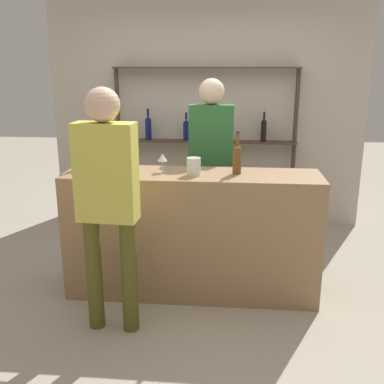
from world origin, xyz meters
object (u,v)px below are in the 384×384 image
(counter_bottle_1, at_px, (237,158))
(server_behind_counter, at_px, (211,156))
(counter_bottle_2, at_px, (85,154))
(wine_glass, at_px, (162,158))
(customer_left, at_px, (107,192))
(cork_jar, at_px, (194,167))
(counter_bottle_0, at_px, (128,152))

(counter_bottle_1, height_order, server_behind_counter, server_behind_counter)
(counter_bottle_1, bearing_deg, counter_bottle_2, 176.43)
(wine_glass, bearing_deg, server_behind_counter, 58.80)
(customer_left, bearing_deg, cork_jar, -40.99)
(counter_bottle_1, height_order, wine_glass, counter_bottle_1)
(customer_left, bearing_deg, counter_bottle_2, 31.34)
(counter_bottle_1, distance_m, cork_jar, 0.36)
(customer_left, height_order, server_behind_counter, server_behind_counter)
(counter_bottle_2, height_order, customer_left, customer_left)
(server_behind_counter, bearing_deg, counter_bottle_0, -53.13)
(cork_jar, xyz_separation_m, server_behind_counter, (0.10, 0.69, -0.05))
(server_behind_counter, bearing_deg, counter_bottle_2, -64.13)
(counter_bottle_2, bearing_deg, cork_jar, -9.71)
(counter_bottle_2, relative_size, server_behind_counter, 0.18)
(counter_bottle_0, bearing_deg, counter_bottle_2, -179.51)
(counter_bottle_2, distance_m, cork_jar, 0.95)
(wine_glass, distance_m, customer_left, 0.71)
(counter_bottle_0, xyz_separation_m, counter_bottle_1, (0.91, -0.08, -0.01))
(wine_glass, height_order, cork_jar, wine_glass)
(counter_bottle_2, distance_m, customer_left, 0.82)
(counter_bottle_0, height_order, cork_jar, counter_bottle_0)
(counter_bottle_1, height_order, counter_bottle_2, counter_bottle_1)
(counter_bottle_0, relative_size, counter_bottle_2, 1.15)
(cork_jar, bearing_deg, counter_bottle_1, 13.20)
(counter_bottle_2, bearing_deg, customer_left, -62.05)
(customer_left, distance_m, server_behind_counter, 1.41)
(counter_bottle_0, xyz_separation_m, server_behind_counter, (0.67, 0.52, -0.12))
(counter_bottle_2, bearing_deg, wine_glass, -6.47)
(counter_bottle_0, bearing_deg, wine_glass, -14.51)
(counter_bottle_1, distance_m, wine_glass, 0.60)
(customer_left, bearing_deg, counter_bottle_0, 4.91)
(counter_bottle_2, xyz_separation_m, server_behind_counter, (1.03, 0.53, -0.10))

